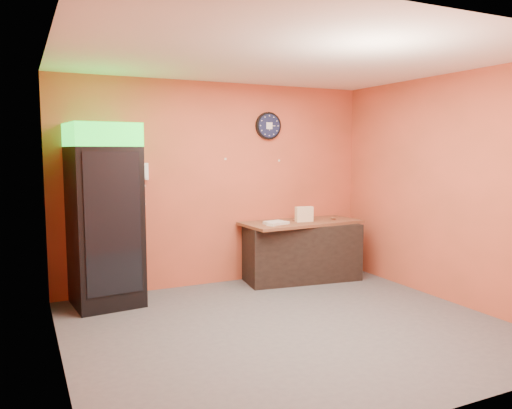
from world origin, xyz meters
TOP-DOWN VIEW (x-y plane):
  - floor at (0.00, 0.00)m, footprint 4.50×4.50m
  - back_wall at (0.00, 2.00)m, footprint 4.50×0.02m
  - left_wall at (-2.25, 0.00)m, footprint 0.02×4.00m
  - right_wall at (2.25, 0.00)m, footprint 0.02×4.00m
  - ceiling at (0.00, 0.00)m, footprint 4.50×4.00m
  - beverage_cooler at (-1.62, 1.60)m, footprint 0.84×0.85m
  - prep_counter at (1.12, 1.64)m, footprint 1.71×0.93m
  - wall_clock at (0.76, 1.97)m, footprint 0.39×0.06m
  - wall_phone at (-1.06, 1.95)m, footprint 0.12×0.10m
  - butcher_paper at (1.12, 1.64)m, footprint 1.76×0.87m
  - sub_roll_stack at (1.13, 1.57)m, footprint 0.26×0.11m
  - wrapped_sandwich_left at (0.62, 1.47)m, footprint 0.30×0.23m
  - wrapped_sandwich_mid at (0.71, 1.48)m, footprint 0.26×0.16m
  - wrapped_sandwich_right at (0.64, 1.59)m, footprint 0.30×0.16m
  - kitchen_tool at (1.20, 1.71)m, footprint 0.07×0.07m

SIDE VIEW (x-z plane):
  - floor at x=0.00m, z-range 0.00..0.00m
  - prep_counter at x=1.12m, z-range 0.00..0.81m
  - butcher_paper at x=1.12m, z-range 0.81..0.85m
  - wrapped_sandwich_mid at x=0.71m, z-range 0.85..0.89m
  - wrapped_sandwich_left at x=0.62m, z-range 0.85..0.89m
  - wrapped_sandwich_right at x=0.64m, z-range 0.85..0.90m
  - kitchen_tool at x=1.20m, z-range 0.85..0.92m
  - sub_roll_stack at x=1.13m, z-range 0.85..1.07m
  - beverage_cooler at x=-1.62m, z-range -0.03..2.16m
  - back_wall at x=0.00m, z-range 0.00..2.80m
  - left_wall at x=-2.25m, z-range 0.00..2.80m
  - right_wall at x=2.25m, z-range 0.00..2.80m
  - wall_phone at x=-1.06m, z-range 1.49..1.71m
  - wall_clock at x=0.76m, z-range 2.02..2.42m
  - ceiling at x=0.00m, z-range 2.79..2.81m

